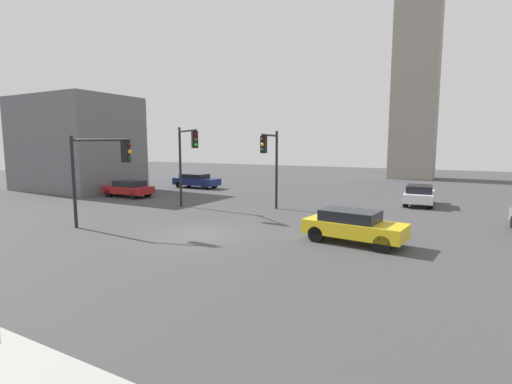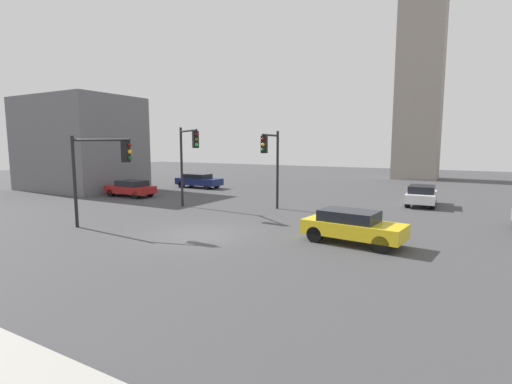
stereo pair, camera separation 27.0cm
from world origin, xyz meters
The scene contains 10 objects.
ground_plane centered at (0.00, 0.00, 0.00)m, with size 109.93×109.93×0.00m, color #424244.
traffic_light_0 centered at (0.15, 6.88, 3.48)m, with size 0.54×2.72×4.97m.
traffic_light_1 centered at (-4.83, -1.39, 3.27)m, with size 3.21×1.05×4.55m.
traffic_light_2 centered at (-4.70, 4.96, 3.72)m, with size 2.92×2.02×5.24m.
car_0 centered at (7.99, 14.01, 0.73)m, with size 1.97×4.04×1.38m.
car_1 centered at (-11.79, 14.98, 0.72)m, with size 4.49×1.86×1.34m.
car_2 centered at (6.56, 1.86, 0.75)m, with size 4.29×2.18×1.39m.
car_4 centered at (-12.64, 7.42, 0.69)m, with size 4.05×1.81×1.30m.
building_flank centered at (-20.51, 8.80, 4.16)m, with size 10.24×7.23×8.31m, color slate.
skyline_tower centered at (5.02, 36.04, 14.80)m, with size 4.99×4.99×29.59m, color gray.
Camera 1 is at (10.40, -13.67, 4.13)m, focal length 26.41 mm.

